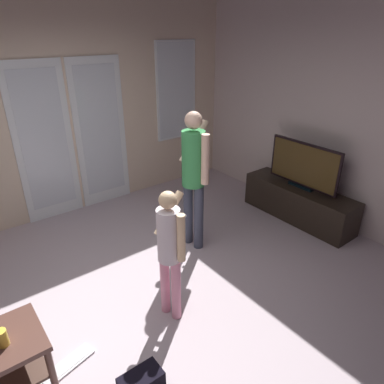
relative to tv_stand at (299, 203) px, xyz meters
The scene contains 9 objects.
ground_plane 2.84m from the tv_stand, behind, with size 6.33×4.88×0.02m, color #B9A8B0.
wall_back_with_doors 3.65m from the tv_stand, 141.63° to the left, with size 6.33×0.09×2.84m.
wall_right_plain 1.24m from the tv_stand, 39.41° to the right, with size 0.06×4.88×2.81m.
tv_stand is the anchor object (origin of this frame).
flat_screen_tv 0.54m from the tv_stand, 114.34° to the left, with size 0.08×1.01×0.61m.
person_adult 1.72m from the tv_stand, 166.23° to the left, with size 0.54×0.49×1.61m.
person_child 2.46m from the tv_stand, behind, with size 0.43×0.40×1.24m.
loose_keyboard 3.37m from the tv_stand, behind, with size 0.46×0.23×0.02m.
cup_near_edge 3.72m from the tv_stand, behind, with size 0.08×0.08×0.12m, color gold.
Camera 1 is at (-0.90, -2.19, 2.40)m, focal length 32.69 mm.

